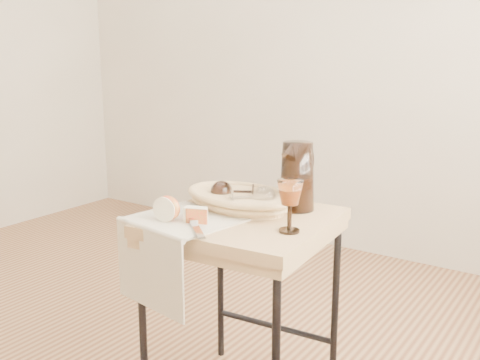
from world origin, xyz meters
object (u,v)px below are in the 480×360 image
Objects in this scene: pitcher at (297,176)px; apple_half at (168,208)px; tea_towel at (184,219)px; table_knife at (194,223)px; side_table at (243,314)px; bread_basket at (240,200)px; wine_goblet at (290,206)px; goblet_lying_a at (235,192)px; goblet_lying_b at (250,198)px.

apple_half is at bearing -125.79° from pitcher.
apple_half reaches higher than tea_towel.
pitcher is 1.12× the size of table_knife.
apple_half is (-0.03, -0.04, 0.04)m from tea_towel.
side_table is 1.88× the size of bread_basket.
wine_goblet is at bearing 11.39° from apple_half.
side_table is 2.19× the size of tea_towel.
goblet_lying_a is (0.04, 0.22, 0.05)m from tea_towel.
wine_goblet reaches higher than apple_half.
goblet_lying_b reaches higher than bread_basket.
apple_half is at bearing 45.28° from goblet_lying_a.
pitcher is (0.10, 0.12, 0.06)m from goblet_lying_b.
tea_towel is 2.53× the size of goblet_lying_a.
goblet_lying_a is at bearing 139.19° from table_knife.
pitcher is at bearing 173.55° from goblet_lying_a.
pitcher reaches higher than tea_towel.
goblet_lying_b is (0.05, -0.02, 0.02)m from bread_basket.
bread_basket is at bearing 59.89° from apple_half.
side_table is at bearing -127.94° from goblet_lying_b.
tea_towel is at bearing -132.49° from side_table.
tea_towel is 1.29× the size of table_knife.
wine_goblet is at bearing -69.93° from goblet_lying_b.
table_knife reaches higher than side_table.
bread_basket is 0.04m from goblet_lying_a.
apple_half is (-0.07, -0.26, -0.00)m from goblet_lying_a.
apple_half reaches higher than table_knife.
pitcher is at bearing 5.29° from goblet_lying_b.
goblet_lying_a is 0.09m from goblet_lying_b.
goblet_lying_b is at bearing 95.66° from side_table.
table_knife is at bearing -8.33° from apple_half.
table_knife is at bearing 67.33° from goblet_lying_a.
goblet_lying_b reaches higher than apple_half.
pitcher is at bearing 62.15° from tea_towel.
goblet_lying_b is (-0.00, 0.04, 0.38)m from side_table.
bread_basket is 2.89× the size of goblet_lying_b.
goblet_lying_a reaches higher than tea_towel.
tea_towel is 0.21m from bread_basket.
bread_basket is 1.51× the size of table_knife.
goblet_lying_a is at bearing 137.76° from side_table.
bread_basket is at bearing 131.40° from side_table.
goblet_lying_b is at bearing -15.94° from bread_basket.
goblet_lying_b reaches higher than tea_towel.
wine_goblet reaches higher than tea_towel.
bread_basket is (-0.06, 0.06, 0.36)m from side_table.
apple_half is (-0.15, -0.22, -0.01)m from goblet_lying_b.
side_table is 0.38m from tea_towel.
goblet_lying_a is at bearing 67.49° from apple_half.
side_table is at bearing 56.58° from tea_towel.
table_knife is (0.03, -0.26, -0.03)m from goblet_lying_a.
bread_basket is at bearing -146.83° from pitcher.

